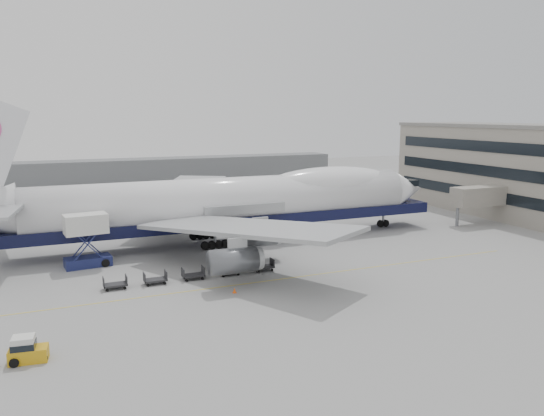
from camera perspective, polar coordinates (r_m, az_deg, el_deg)
name	(u,v)px	position (r m, az deg, el deg)	size (l,w,h in m)	color
ground	(263,264)	(62.15, -1.02, -6.08)	(260.00, 260.00, 0.00)	gray
apron_line	(284,279)	(56.86, 1.26, -7.62)	(60.00, 0.15, 0.01)	gold
hangar	(107,175)	(126.74, -17.29, 3.39)	(110.00, 8.00, 7.00)	slate
airliner	(234,201)	(72.12, -4.12, 0.75)	(67.00, 55.30, 19.98)	white
catering_truck	(87,237)	(64.10, -19.33, -2.97)	(5.31, 3.93, 6.12)	navy
baggage_tug	(27,350)	(42.45, -24.89, -13.72)	(2.73, 1.69, 1.89)	gold
traffic_cone	(235,290)	(52.65, -4.05, -8.84)	(0.36, 0.36, 0.52)	#FA570D
dolly_0	(115,284)	(55.81, -16.51, -7.83)	(2.30, 1.35, 1.30)	#2D2D30
dolly_1	(155,279)	(56.34, -12.44, -7.47)	(2.30, 1.35, 1.30)	#2D2D30
dolly_2	(193,275)	(57.13, -8.48, -7.09)	(2.30, 1.35, 1.30)	#2D2D30
dolly_3	(229,270)	(58.20, -4.64, -6.69)	(2.30, 1.35, 1.30)	#2D2D30
dolly_4	(263,266)	(59.51, -0.96, -6.28)	(2.30, 1.35, 1.30)	#2D2D30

